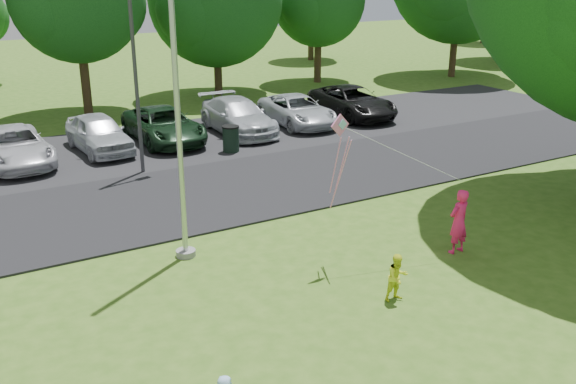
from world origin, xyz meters
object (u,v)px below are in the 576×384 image
child_yellow (397,277)px  kite (342,145)px  woman (459,221)px  trash_can (231,139)px  flagpole (176,93)px  street_lamp (141,60)px

child_yellow → kite: 3.31m
child_yellow → kite: bearing=92.7°
woman → trash_can: bearing=-90.8°
woman → kite: 3.79m
kite → trash_can: bearing=73.2°
flagpole → child_yellow: (3.19, -4.44, -3.62)m
kite → flagpole: bearing=138.4°
flagpole → woman: 7.67m
street_lamp → woman: size_ratio=3.88×
trash_can → street_lamp: bearing=-168.1°
flagpole → child_yellow: bearing=-54.3°
street_lamp → child_yellow: 12.30m
street_lamp → woman: street_lamp is taller
flagpole → street_lamp: flagpole is taller
street_lamp → woman: 11.89m
street_lamp → child_yellow: bearing=-95.1°
trash_can → kite: size_ratio=0.33×
woman → kite: (-2.94, 1.03, 2.16)m
child_yellow → kite: size_ratio=0.33×
trash_can → kite: bearing=-100.4°
flagpole → street_lamp: (1.47, 7.25, -0.21)m
woman → street_lamp: bearing=-72.4°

